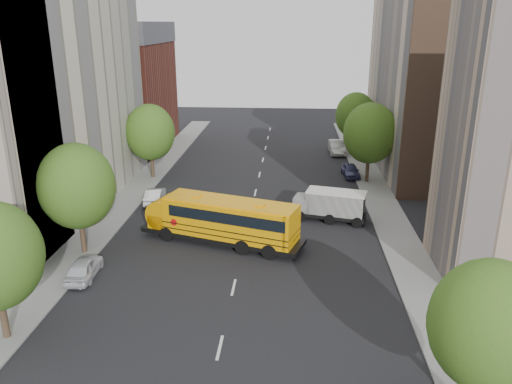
# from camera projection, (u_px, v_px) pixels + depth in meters

# --- Properties ---
(ground) EXTENTS (120.00, 120.00, 0.00)m
(ground) POSITION_uv_depth(u_px,v_px,m) (246.00, 235.00, 38.08)
(ground) COLOR black
(ground) RESTS_ON ground
(sidewalk_left) EXTENTS (3.00, 80.00, 0.12)m
(sidewalk_left) POSITION_uv_depth(u_px,v_px,m) (120.00, 207.00, 43.57)
(sidewalk_left) COLOR slate
(sidewalk_left) RESTS_ON ground
(sidewalk_right) EXTENTS (3.00, 80.00, 0.12)m
(sidewalk_right) POSITION_uv_depth(u_px,v_px,m) (387.00, 214.00, 41.99)
(sidewalk_right) COLOR slate
(sidewalk_right) RESTS_ON ground
(lane_markings) EXTENTS (0.15, 64.00, 0.01)m
(lane_markings) POSITION_uv_depth(u_px,v_px,m) (255.00, 193.00, 47.52)
(lane_markings) COLOR silver
(lane_markings) RESTS_ON ground
(building_left_cream) EXTENTS (10.00, 26.00, 20.00)m
(building_left_cream) POSITION_uv_depth(u_px,v_px,m) (38.00, 90.00, 41.76)
(building_left_cream) COLOR beige
(building_left_cream) RESTS_ON ground
(building_left_redbrick) EXTENTS (10.00, 15.00, 13.00)m
(building_left_redbrick) POSITION_uv_depth(u_px,v_px,m) (125.00, 96.00, 63.66)
(building_left_redbrick) COLOR maroon
(building_left_redbrick) RESTS_ON ground
(building_right_far) EXTENTS (10.00, 22.00, 18.00)m
(building_right_far) POSITION_uv_depth(u_px,v_px,m) (431.00, 86.00, 52.83)
(building_right_far) COLOR beige
(building_right_far) RESTS_ON ground
(building_right_sidewall) EXTENTS (10.10, 0.30, 18.00)m
(building_right_sidewall) POSITION_uv_depth(u_px,v_px,m) (465.00, 102.00, 42.44)
(building_right_sidewall) COLOR brown
(building_right_sidewall) RESTS_ON ground
(street_tree_1) EXTENTS (5.12, 5.12, 7.90)m
(street_tree_1) POSITION_uv_depth(u_px,v_px,m) (77.00, 186.00, 33.47)
(street_tree_1) COLOR #38281C
(street_tree_1) RESTS_ON ground
(street_tree_2) EXTENTS (4.99, 4.99, 7.71)m
(street_tree_2) POSITION_uv_depth(u_px,v_px,m) (150.00, 132.00, 50.50)
(street_tree_2) COLOR #38281C
(street_tree_2) RESTS_ON ground
(street_tree_3) EXTENTS (4.61, 4.61, 7.11)m
(street_tree_3) POSITION_uv_depth(u_px,v_px,m) (490.00, 326.00, 18.89)
(street_tree_3) COLOR #38281C
(street_tree_3) RESTS_ON ground
(street_tree_4) EXTENTS (5.25, 5.25, 8.10)m
(street_tree_4) POSITION_uv_depth(u_px,v_px,m) (370.00, 133.00, 48.91)
(street_tree_4) COLOR #38281C
(street_tree_4) RESTS_ON ground
(street_tree_5) EXTENTS (4.86, 4.86, 7.51)m
(street_tree_5) POSITION_uv_depth(u_px,v_px,m) (356.00, 116.00, 60.36)
(street_tree_5) COLOR #38281C
(street_tree_5) RESTS_ON ground
(school_bus) EXTENTS (12.40, 6.37, 3.43)m
(school_bus) POSITION_uv_depth(u_px,v_px,m) (220.00, 218.00, 36.17)
(school_bus) COLOR black
(school_bus) RESTS_ON ground
(safari_truck) EXTENTS (6.18, 3.41, 2.51)m
(safari_truck) POSITION_uv_depth(u_px,v_px,m) (330.00, 205.00, 40.57)
(safari_truck) COLOR black
(safari_truck) RESTS_ON ground
(parked_car_0) EXTENTS (1.79, 3.96, 1.32)m
(parked_car_0) POSITION_uv_depth(u_px,v_px,m) (84.00, 268.00, 31.54)
(parked_car_0) COLOR silver
(parked_car_0) RESTS_ON ground
(parked_car_1) EXTENTS (1.81, 4.17, 1.33)m
(parked_car_1) POSITION_uv_depth(u_px,v_px,m) (155.00, 196.00, 44.70)
(parked_car_1) COLOR silver
(parked_car_1) RESTS_ON ground
(parked_car_4) EXTENTS (1.90, 4.02, 1.33)m
(parked_car_4) POSITION_uv_depth(u_px,v_px,m) (351.00, 170.00, 52.31)
(parked_car_4) COLOR #393863
(parked_car_4) RESTS_ON ground
(parked_car_5) EXTENTS (1.87, 4.94, 1.61)m
(parked_car_5) POSITION_uv_depth(u_px,v_px,m) (336.00, 147.00, 61.51)
(parked_car_5) COLOR #A6A8A2
(parked_car_5) RESTS_ON ground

